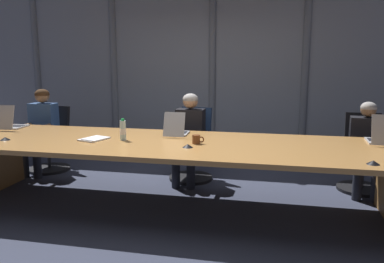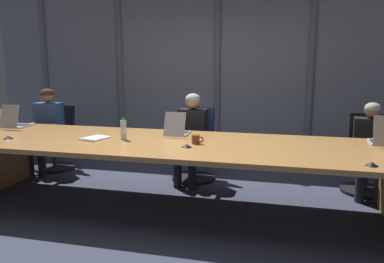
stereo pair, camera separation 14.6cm
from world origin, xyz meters
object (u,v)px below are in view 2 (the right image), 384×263
object	(u,v)px
office_chair_left_mid	(195,152)
water_bottle_primary	(123,130)
laptop_left_end	(17,123)
office_chair_center	(367,163)
person_left_end	(46,124)
person_left_mid	(191,132)
conference_mic_left_side	(187,146)
person_center	(371,144)
office_chair_left_end	(56,145)
laptop_left_mid	(178,130)
laptop_center	(382,139)
conference_mic_middle	(8,137)
conference_mic_right_side	(372,164)
coffee_mug_far	(196,139)
spiral_notepad	(95,138)

from	to	relation	value
office_chair_left_mid	water_bottle_primary	distance (m)	1.37
laptop_left_end	office_chair_center	distance (m)	4.54
person_left_end	person_left_mid	bearing A→B (deg)	90.06
office_chair_left_mid	conference_mic_left_side	size ratio (longest dim) A/B	8.94
laptop_left_end	person_center	distance (m)	4.49
office_chair_left_end	laptop_left_mid	bearing A→B (deg)	80.45
laptop_left_end	water_bottle_primary	size ratio (longest dim) A/B	1.81
office_chair_center	person_left_end	xyz separation A→B (m)	(-4.44, -0.16, 0.34)
laptop_left_mid	person_left_mid	bearing A→B (deg)	-4.13
laptop_left_mid	person_left_mid	size ratio (longest dim) A/B	0.36
office_chair_center	laptop_left_end	bearing A→B (deg)	-77.88
laptop_left_end	office_chair_left_end	distance (m)	0.89
laptop_left_mid	laptop_center	xyz separation A→B (m)	(2.23, 0.00, 0.01)
laptop_left_end	person_left_mid	world-z (taller)	person_left_mid
person_left_end	conference_mic_left_side	distance (m)	2.75
laptop_center	conference_mic_left_side	xyz separation A→B (m)	(-1.96, -0.62, -0.04)
laptop_left_mid	conference_mic_middle	bearing A→B (deg)	108.49
person_center	office_chair_left_mid	bearing A→B (deg)	-88.58
laptop_left_end	office_chair_center	size ratio (longest dim) A/B	0.45
office_chair_center	conference_mic_middle	world-z (taller)	office_chair_center
laptop_left_end	office_chair_left_end	bearing A→B (deg)	-8.77
laptop_center	conference_mic_middle	world-z (taller)	laptop_center
office_chair_left_mid	conference_mic_right_side	xyz separation A→B (m)	(1.94, -1.69, 0.41)
water_bottle_primary	conference_mic_middle	xyz separation A→B (m)	(-1.28, -0.28, -0.09)
laptop_center	laptop_left_end	bearing A→B (deg)	92.85
laptop_left_end	conference_mic_middle	size ratio (longest dim) A/B	3.96
person_center	coffee_mug_far	bearing A→B (deg)	-56.36
laptop_left_end	office_chair_left_end	size ratio (longest dim) A/B	0.46
water_bottle_primary	person_left_mid	bearing A→B (deg)	62.18
spiral_notepad	laptop_center	bearing A→B (deg)	26.74
laptop_left_end	spiral_notepad	xyz separation A→B (m)	(1.37, -0.45, -0.05)
person_left_end	office_chair_left_end	bearing A→B (deg)	165.95
conference_mic_right_side	conference_mic_middle	bearing A→B (deg)	176.31
person_left_end	conference_mic_left_side	size ratio (longest dim) A/B	11.11
coffee_mug_far	laptop_left_mid	bearing A→B (deg)	127.61
office_chair_left_mid	water_bottle_primary	xyz separation A→B (m)	(-0.54, -1.16, 0.50)
laptop_left_mid	coffee_mug_far	xyz separation A→B (m)	(0.33, -0.42, -0.01)
person_left_end	conference_mic_right_side	world-z (taller)	person_left_end
office_chair_center	coffee_mug_far	xyz separation A→B (m)	(-1.92, -1.18, 0.44)
laptop_center	spiral_notepad	distance (m)	3.10
office_chair_left_end	water_bottle_primary	size ratio (longest dim) A/B	3.95
office_chair_left_end	conference_mic_middle	distance (m)	1.54
laptop_left_end	spiral_notepad	bearing A→B (deg)	-112.58
laptop_left_mid	laptop_center	bearing A→B (deg)	-92.37
water_bottle_primary	laptop_left_mid	bearing A→B (deg)	38.30
laptop_left_end	conference_mic_right_side	bearing A→B (deg)	-106.82
laptop_left_mid	coffee_mug_far	bearing A→B (deg)	-144.84
person_left_end	laptop_center	bearing A→B (deg)	82.42
person_left_end	conference_mic_middle	distance (m)	1.35
office_chair_left_end	office_chair_center	size ratio (longest dim) A/B	0.98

